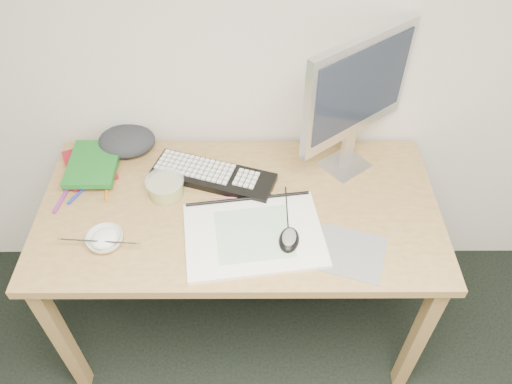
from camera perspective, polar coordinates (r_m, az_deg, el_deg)
desk at (r=1.81m, az=-1.87°, el=-3.41°), size 1.40×0.70×0.75m
mousepad at (r=1.65m, az=10.72°, el=-6.83°), size 0.27×0.25×0.00m
sketchpad at (r=1.66m, az=-0.24°, el=-4.93°), size 0.49×0.38×0.01m
keyboard at (r=1.84m, az=-4.90°, el=1.84°), size 0.47×0.28×0.03m
monitor at (r=1.72m, az=11.54°, el=11.19°), size 0.38×0.31×0.54m
mouse at (r=1.62m, az=3.81°, el=-5.22°), size 0.08×0.12×0.04m
rice_bowl at (r=1.70m, az=-16.85°, el=-5.29°), size 0.13×0.13×0.04m
chopsticks at (r=1.67m, az=-17.54°, el=-5.39°), size 0.26×0.04×0.02m
fruit_tub at (r=1.80m, az=-10.30°, el=0.58°), size 0.17×0.17×0.07m
book_red at (r=1.98m, az=-18.49°, el=2.92°), size 0.24×0.27×0.02m
book_green at (r=1.95m, az=-18.10°, el=3.11°), size 0.18×0.25×0.02m
cloth_lump at (r=2.01m, az=-14.55°, el=5.67°), size 0.22×0.20×0.08m
pencil_pink at (r=1.77m, az=-1.92°, el=-0.73°), size 0.19×0.02×0.01m
pencil_tan at (r=1.80m, az=0.38°, el=0.32°), size 0.17×0.08×0.01m
pencil_black at (r=1.76m, az=0.39°, el=-1.15°), size 0.17×0.03×0.01m
marker_blue at (r=1.90m, az=-19.51°, el=-0.06°), size 0.07×0.11×0.01m
marker_orange at (r=1.88m, az=-16.74°, el=0.29°), size 0.04×0.12×0.01m
marker_purple at (r=1.90m, az=-21.25°, el=-0.65°), size 0.04×0.14×0.01m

